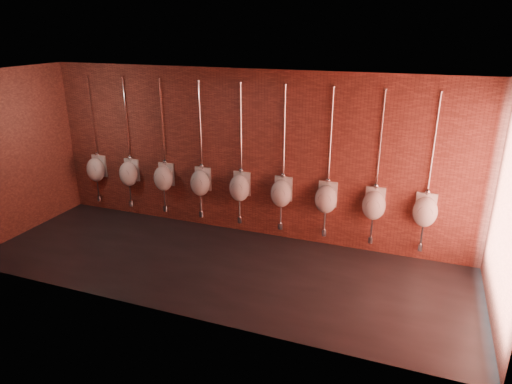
# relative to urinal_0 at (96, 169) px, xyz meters

# --- Properties ---
(ground) EXTENTS (8.50, 8.50, 0.00)m
(ground) POSITION_rel_urinal_0_xyz_m (3.55, -1.36, -0.97)
(ground) COLOR black
(ground) RESTS_ON ground
(room_shell) EXTENTS (8.54, 3.04, 3.22)m
(room_shell) POSITION_rel_urinal_0_xyz_m (3.55, -1.36, 1.04)
(room_shell) COLOR black
(room_shell) RESTS_ON ground
(urinal_0) EXTENTS (0.41, 0.35, 2.72)m
(urinal_0) POSITION_rel_urinal_0_xyz_m (0.00, 0.00, 0.00)
(urinal_0) COLOR white
(urinal_0) RESTS_ON ground
(urinal_1) EXTENTS (0.41, 0.35, 2.72)m
(urinal_1) POSITION_rel_urinal_0_xyz_m (0.85, 0.00, 0.00)
(urinal_1) COLOR white
(urinal_1) RESTS_ON ground
(urinal_2) EXTENTS (0.41, 0.35, 2.72)m
(urinal_2) POSITION_rel_urinal_0_xyz_m (1.70, 0.00, 0.00)
(urinal_2) COLOR white
(urinal_2) RESTS_ON ground
(urinal_3) EXTENTS (0.41, 0.35, 2.72)m
(urinal_3) POSITION_rel_urinal_0_xyz_m (2.55, 0.00, 0.00)
(urinal_3) COLOR white
(urinal_3) RESTS_ON ground
(urinal_4) EXTENTS (0.41, 0.35, 2.72)m
(urinal_4) POSITION_rel_urinal_0_xyz_m (3.39, 0.00, 0.00)
(urinal_4) COLOR white
(urinal_4) RESTS_ON ground
(urinal_5) EXTENTS (0.41, 0.35, 2.72)m
(urinal_5) POSITION_rel_urinal_0_xyz_m (4.24, 0.00, 0.00)
(urinal_5) COLOR white
(urinal_5) RESTS_ON ground
(urinal_6) EXTENTS (0.41, 0.35, 2.72)m
(urinal_6) POSITION_rel_urinal_0_xyz_m (5.09, 0.00, 0.00)
(urinal_6) COLOR white
(urinal_6) RESTS_ON ground
(urinal_7) EXTENTS (0.41, 0.35, 2.72)m
(urinal_7) POSITION_rel_urinal_0_xyz_m (5.94, 0.00, 0.00)
(urinal_7) COLOR white
(urinal_7) RESTS_ON ground
(urinal_8) EXTENTS (0.41, 0.35, 2.72)m
(urinal_8) POSITION_rel_urinal_0_xyz_m (6.79, 0.00, 0.00)
(urinal_8) COLOR white
(urinal_8) RESTS_ON ground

